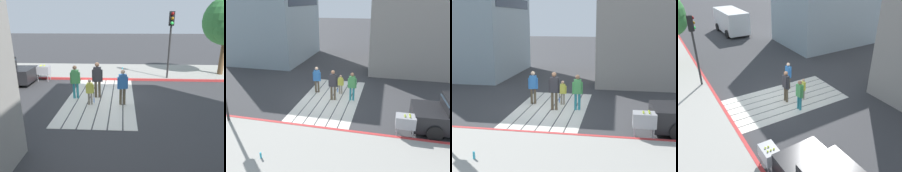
# 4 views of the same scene
# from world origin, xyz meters

# --- Properties ---
(ground_plane) EXTENTS (120.00, 120.00, 0.00)m
(ground_plane) POSITION_xyz_m (0.00, 0.00, 0.00)
(ground_plane) COLOR #38383A
(crosswalk_stripes) EXTENTS (6.40, 3.25, 0.01)m
(crosswalk_stripes) POSITION_xyz_m (0.00, 0.00, 0.01)
(crosswalk_stripes) COLOR silver
(crosswalk_stripes) RESTS_ON ground
(curb_painted) EXTENTS (0.16, 40.00, 0.13)m
(curb_painted) POSITION_xyz_m (-3.25, 0.00, 0.07)
(curb_painted) COLOR #BC3333
(curb_painted) RESTS_ON ground
(van_down_street) EXTENTS (2.42, 5.23, 2.35)m
(van_down_street) POSITION_xyz_m (1.91, 14.74, 1.28)
(van_down_street) COLOR silver
(van_down_street) RESTS_ON ground
(traffic_light_corner) EXTENTS (0.39, 0.28, 4.24)m
(traffic_light_corner) POSITION_xyz_m (-3.58, 3.99, 3.04)
(traffic_light_corner) COLOR #2D2D2D
(traffic_light_corner) RESTS_ON ground
(tennis_ball_cart) EXTENTS (0.56, 0.80, 1.02)m
(tennis_ball_cart) POSITION_xyz_m (-2.90, -3.99, 0.70)
(tennis_ball_cart) COLOR #99999E
(tennis_ball_cart) RESTS_ON ground
(pedestrian_adult_lead) EXTENTS (0.25, 0.52, 1.78)m
(pedestrian_adult_lead) POSITION_xyz_m (-0.04, -0.17, 1.04)
(pedestrian_adult_lead) COLOR brown
(pedestrian_adult_lead) RESTS_ON ground
(pedestrian_adult_trailing) EXTENTS (0.26, 0.48, 1.64)m
(pedestrian_adult_trailing) POSITION_xyz_m (0.82, 1.07, 0.96)
(pedestrian_adult_trailing) COLOR brown
(pedestrian_adult_trailing) RESTS_ON ground
(pedestrian_adult_side) EXTENTS (0.26, 0.48, 1.66)m
(pedestrian_adult_side) POSITION_xyz_m (0.15, -1.22, 0.96)
(pedestrian_adult_side) COLOR teal
(pedestrian_adult_side) RESTS_ON ground
(pedestrian_child_with_racket) EXTENTS (0.29, 0.38, 1.20)m
(pedestrian_child_with_racket) POSITION_xyz_m (0.92, -0.38, 0.67)
(pedestrian_child_with_racket) COLOR gray
(pedestrian_child_with_racket) RESTS_ON ground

